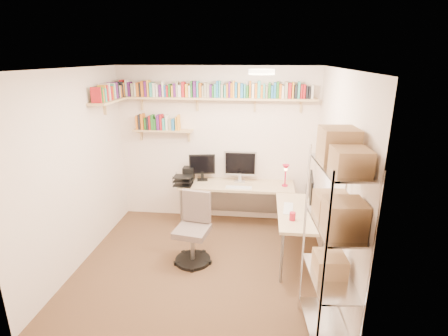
# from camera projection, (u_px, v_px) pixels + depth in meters

# --- Properties ---
(ground) EXTENTS (3.20, 3.20, 0.00)m
(ground) POSITION_uv_depth(u_px,v_px,m) (202.00, 264.00, 4.62)
(ground) COLOR #492F1F
(ground) RESTS_ON ground
(room_shell) EXTENTS (3.24, 3.04, 2.52)m
(room_shell) POSITION_uv_depth(u_px,v_px,m) (200.00, 152.00, 4.15)
(room_shell) COLOR #F5DBC7
(room_shell) RESTS_ON ground
(wall_shelves) EXTENTS (3.12, 1.09, 0.80)m
(wall_shelves) POSITION_uv_depth(u_px,v_px,m) (187.00, 98.00, 5.28)
(wall_shelves) COLOR #D7B979
(wall_shelves) RESTS_ON ground
(corner_desk) EXTENTS (2.15, 1.82, 1.21)m
(corner_desk) POSITION_uv_depth(u_px,v_px,m) (244.00, 190.00, 5.29)
(corner_desk) COLOR #D8B88C
(corner_desk) RESTS_ON ground
(office_chair) EXTENTS (0.50, 0.51, 0.95)m
(office_chair) POSITION_uv_depth(u_px,v_px,m) (194.00, 233.00, 4.62)
(office_chair) COLOR black
(office_chair) RESTS_ON ground
(wire_rack) EXTENTS (0.46, 0.83, 2.05)m
(wire_rack) POSITION_uv_depth(u_px,v_px,m) (338.00, 207.00, 3.03)
(wire_rack) COLOR silver
(wire_rack) RESTS_ON ground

